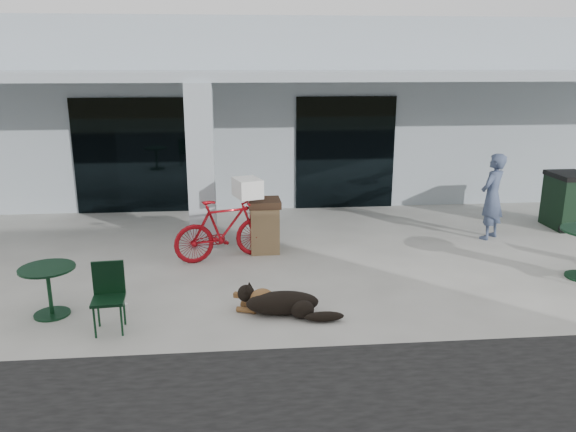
{
  "coord_description": "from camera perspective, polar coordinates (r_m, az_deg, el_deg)",
  "views": [
    {
      "loc": [
        -0.82,
        -8.33,
        3.5
      ],
      "look_at": [
        0.01,
        0.66,
        1.0
      ],
      "focal_mm": 35.0,
      "sensor_mm": 36.0,
      "label": 1
    }
  ],
  "objects": [
    {
      "name": "building",
      "position": [
        16.9,
        -2.52,
        11.21
      ],
      "size": [
        22.0,
        7.0,
        4.5
      ],
      "primitive_type": "cube",
      "color": "#A1ADB6",
      "rests_on": "ground"
    },
    {
      "name": "cup_near_dog",
      "position": [
        8.56,
        -16.22,
        -8.91
      ],
      "size": [
        0.09,
        0.09,
        0.11
      ],
      "primitive_type": "cylinder",
      "rotation": [
        0.0,
        0.0,
        -0.02
      ],
      "color": "white",
      "rests_on": "ground"
    },
    {
      "name": "storefront_glass_left",
      "position": [
        13.69,
        -15.29,
        5.89
      ],
      "size": [
        2.8,
        0.06,
        2.7
      ],
      "primitive_type": "cube",
      "color": "black",
      "rests_on": "ground"
    },
    {
      "name": "cafe_chair_near",
      "position": [
        7.86,
        -17.8,
        -8.03
      ],
      "size": [
        0.46,
        0.49,
        0.93
      ],
      "primitive_type": null,
      "rotation": [
        0.0,
        0.0,
        0.08
      ],
      "color": "#133820",
      "rests_on": "ground"
    },
    {
      "name": "laundry_basket",
      "position": [
        10.15,
        -4.14,
        2.88
      ],
      "size": [
        0.58,
        0.67,
        0.34
      ],
      "primitive_type": "cube",
      "rotation": [
        0.0,
        0.0,
        1.89
      ],
      "color": "white",
      "rests_on": "bicycle"
    },
    {
      "name": "person",
      "position": [
        11.99,
        20.03,
        1.87
      ],
      "size": [
        0.76,
        0.73,
        1.75
      ],
      "primitive_type": "imported",
      "rotation": [
        0.0,
        0.0,
        3.84
      ],
      "color": "#404D6C",
      "rests_on": "ground"
    },
    {
      "name": "cafe_table_near",
      "position": [
        8.67,
        -23.07,
        -7.06
      ],
      "size": [
        0.8,
        0.8,
        0.72
      ],
      "primitive_type": null,
      "rotation": [
        0.0,
        0.0,
        0.04
      ],
      "color": "#133820",
      "rests_on": "ground"
    },
    {
      "name": "storefront_glass_right",
      "position": [
        13.73,
        5.83,
        6.38
      ],
      "size": [
        2.4,
        0.06,
        2.7
      ],
      "primitive_type": "cube",
      "color": "black",
      "rests_on": "ground"
    },
    {
      "name": "dog",
      "position": [
        8.06,
        -0.57,
        -8.69
      ],
      "size": [
        1.27,
        0.78,
        0.4
      ],
      "primitive_type": null,
      "rotation": [
        0.0,
        0.0,
        -0.35
      ],
      "color": "black",
      "rests_on": "ground"
    },
    {
      "name": "overhang",
      "position": [
        11.96,
        -1.38,
        14.08
      ],
      "size": [
        22.0,
        2.8,
        0.18
      ],
      "primitive_type": "cube",
      "color": "#A1ADB6",
      "rests_on": "column"
    },
    {
      "name": "bicycle",
      "position": [
        10.2,
        -6.44,
        -1.37
      ],
      "size": [
        1.94,
        1.09,
        1.13
      ],
      "primitive_type": "imported",
      "rotation": [
        0.0,
        0.0,
        1.89
      ],
      "color": "#A30D16",
      "rests_on": "ground"
    },
    {
      "name": "wheeled_bin",
      "position": [
        13.51,
        26.52,
        1.42
      ],
      "size": [
        0.75,
        0.95,
        1.2
      ],
      "primitive_type": null,
      "rotation": [
        0.0,
        0.0,
        0.01
      ],
      "color": "black",
      "rests_on": "ground"
    },
    {
      "name": "ground",
      "position": [
        9.07,
        0.33,
        -7.22
      ],
      "size": [
        80.0,
        80.0,
        0.0
      ],
      "primitive_type": "plane",
      "color": "beige",
      "rests_on": "ground"
    },
    {
      "name": "column",
      "position": [
        10.83,
        -8.82,
        4.97
      ],
      "size": [
        0.5,
        0.5,
        3.12
      ],
      "primitive_type": "cube",
      "color": "#A1ADB6",
      "rests_on": "ground"
    },
    {
      "name": "trash_receptacle",
      "position": [
        10.57,
        -2.41,
        -0.98
      ],
      "size": [
        0.61,
        0.61,
        1.02
      ],
      "primitive_type": null,
      "rotation": [
        0.0,
        0.0,
        0.03
      ],
      "color": "olive",
      "rests_on": "ground"
    }
  ]
}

